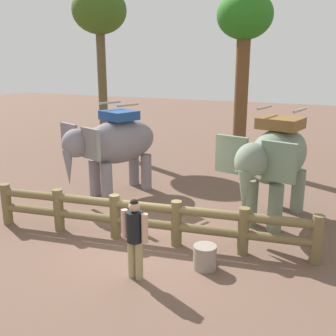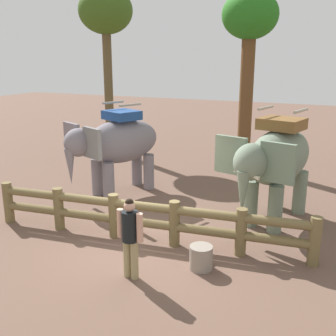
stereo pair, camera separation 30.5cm
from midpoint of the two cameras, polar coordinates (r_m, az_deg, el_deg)
ground_plane at (r=9.49m, az=-4.25°, el=-10.32°), size 60.00×60.00×0.00m
log_fence at (r=9.28m, az=-4.19°, el=-6.85°), size 7.56×1.06×1.05m
elephant_near_left at (r=12.31m, az=-8.23°, el=3.34°), size 2.46×3.30×2.78m
elephant_center at (r=10.42m, az=13.93°, el=1.18°), size 2.19×3.46×2.90m
tourist_woman_in_black at (r=7.70m, az=-5.83°, el=-9.11°), size 0.57×0.34×1.60m
tree_back_center at (r=15.53m, az=10.08°, el=18.68°), size 2.00×2.00×6.37m
tree_far_right at (r=17.85m, az=-10.11°, el=20.22°), size 2.22×2.22×6.84m
feed_bucket at (r=8.32m, az=4.11°, el=-12.35°), size 0.47×0.47×0.49m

